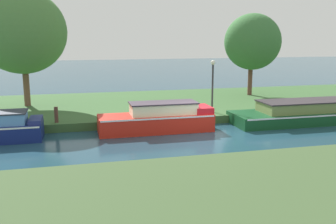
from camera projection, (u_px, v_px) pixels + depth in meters
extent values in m
plane|color=#1D3E4E|center=(203.00, 135.00, 17.26)|extent=(120.00, 120.00, 0.00)
cube|color=#34582D|center=(167.00, 105.00, 23.88)|extent=(72.00, 10.00, 0.40)
cube|color=#384F2B|center=(333.00, 223.00, 8.66)|extent=(72.00, 10.00, 0.40)
cube|color=red|center=(156.00, 123.00, 17.86)|extent=(5.37, 1.63, 0.82)
cube|color=white|center=(156.00, 115.00, 17.79)|extent=(5.26, 1.66, 0.07)
cube|color=beige|center=(163.00, 109.00, 17.82)|extent=(3.08, 1.24, 0.51)
cube|color=#342B35|center=(163.00, 103.00, 17.76)|extent=(3.18, 1.30, 0.06)
cube|color=red|center=(201.00, 109.00, 18.29)|extent=(0.84, 1.37, 0.30)
cube|color=#124321|center=(330.00, 115.00, 20.13)|extent=(10.91, 2.31, 0.60)
cube|color=white|center=(330.00, 110.00, 20.08)|extent=(10.69, 2.34, 0.07)
cube|color=olive|center=(332.00, 105.00, 20.04)|extent=(7.97, 1.76, 0.51)
cube|color=#2C272A|center=(332.00, 100.00, 19.99)|extent=(8.07, 1.85, 0.06)
cube|color=navy|center=(36.00, 120.00, 16.50)|extent=(0.53, 1.38, 0.20)
cylinder|color=brown|center=(26.00, 81.00, 22.09)|extent=(0.35, 0.35, 2.98)
ellipsoid|color=#46743A|center=(22.00, 32.00, 21.21)|extent=(4.99, 4.03, 4.74)
cylinder|color=brown|center=(250.00, 76.00, 26.30)|extent=(0.31, 0.31, 2.63)
ellipsoid|color=#386C37|center=(253.00, 42.00, 25.68)|extent=(3.93, 3.40, 3.80)
cylinder|color=#333338|center=(212.00, 89.00, 20.23)|extent=(0.10, 0.10, 2.55)
sphere|color=white|center=(213.00, 62.00, 19.95)|extent=(0.24, 0.24, 0.24)
cylinder|color=#50302C|center=(168.00, 109.00, 19.17)|extent=(0.18, 0.18, 0.79)
cylinder|color=#4B3128|center=(56.00, 115.00, 17.88)|extent=(0.18, 0.18, 0.75)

